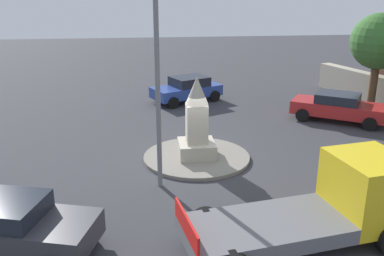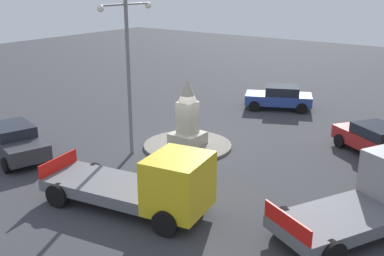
{
  "view_description": "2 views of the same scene",
  "coord_description": "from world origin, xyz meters",
  "px_view_note": "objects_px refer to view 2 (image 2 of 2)",
  "views": [
    {
      "loc": [
        15.37,
        -1.92,
        6.52
      ],
      "look_at": [
        -0.06,
        -0.17,
        1.25
      ],
      "focal_mm": 40.0,
      "sensor_mm": 36.0,
      "label": 1
    },
    {
      "loc": [
        16.23,
        12.15,
        7.58
      ],
      "look_at": [
        0.11,
        0.33,
        1.03
      ],
      "focal_mm": 42.78,
      "sensor_mm": 36.0,
      "label": 2
    }
  ],
  "objects_px": {
    "monument": "(188,118)",
    "car_dark_grey_far_side": "(14,140)",
    "car_red_parked_left": "(379,141)",
    "truck_grey_near_island": "(382,195)",
    "truck_yellow_approaching": "(149,185)",
    "streetlamp": "(128,59)",
    "car_blue_waiting": "(279,97)"
  },
  "relations": [
    {
      "from": "car_dark_grey_far_side",
      "to": "truck_yellow_approaching",
      "type": "xyz_separation_m",
      "value": [
        0.36,
        8.25,
        0.28
      ]
    },
    {
      "from": "car_dark_grey_far_side",
      "to": "truck_yellow_approaching",
      "type": "height_order",
      "value": "truck_yellow_approaching"
    },
    {
      "from": "monument",
      "to": "streetlamp",
      "type": "xyz_separation_m",
      "value": [
        2.2,
        -1.52,
        2.88
      ]
    },
    {
      "from": "monument",
      "to": "truck_grey_near_island",
      "type": "bearing_deg",
      "value": 76.8
    },
    {
      "from": "monument",
      "to": "streetlamp",
      "type": "bearing_deg",
      "value": -34.56
    },
    {
      "from": "streetlamp",
      "to": "car_red_parked_left",
      "type": "relative_size",
      "value": 1.52
    },
    {
      "from": "car_dark_grey_far_side",
      "to": "monument",
      "type": "bearing_deg",
      "value": 135.37
    },
    {
      "from": "streetlamp",
      "to": "car_dark_grey_far_side",
      "type": "bearing_deg",
      "value": -49.83
    },
    {
      "from": "truck_yellow_approaching",
      "to": "truck_grey_near_island",
      "type": "xyz_separation_m",
      "value": [
        -3.71,
        6.49,
        0.04
      ]
    },
    {
      "from": "truck_grey_near_island",
      "to": "truck_yellow_approaching",
      "type": "bearing_deg",
      "value": -60.23
    },
    {
      "from": "car_blue_waiting",
      "to": "car_dark_grey_far_side",
      "type": "bearing_deg",
      "value": -22.91
    },
    {
      "from": "streetlamp",
      "to": "car_dark_grey_far_side",
      "type": "relative_size",
      "value": 1.52
    },
    {
      "from": "monument",
      "to": "car_dark_grey_far_side",
      "type": "height_order",
      "value": "monument"
    },
    {
      "from": "truck_yellow_approaching",
      "to": "truck_grey_near_island",
      "type": "bearing_deg",
      "value": 119.77
    },
    {
      "from": "monument",
      "to": "car_dark_grey_far_side",
      "type": "relative_size",
      "value": 0.67
    },
    {
      "from": "car_red_parked_left",
      "to": "truck_grey_near_island",
      "type": "relative_size",
      "value": 0.78
    },
    {
      "from": "monument",
      "to": "truck_grey_near_island",
      "type": "relative_size",
      "value": 0.52
    },
    {
      "from": "monument",
      "to": "truck_yellow_approaching",
      "type": "distance_m",
      "value": 6.53
    },
    {
      "from": "streetlamp",
      "to": "truck_yellow_approaching",
      "type": "distance_m",
      "value": 6.54
    },
    {
      "from": "car_blue_waiting",
      "to": "truck_grey_near_island",
      "type": "distance_m",
      "value": 13.9
    },
    {
      "from": "streetlamp",
      "to": "monument",
      "type": "bearing_deg",
      "value": 145.44
    },
    {
      "from": "streetlamp",
      "to": "car_blue_waiting",
      "type": "distance_m",
      "value": 11.56
    },
    {
      "from": "monument",
      "to": "streetlamp",
      "type": "distance_m",
      "value": 3.93
    },
    {
      "from": "truck_grey_near_island",
      "to": "monument",
      "type": "bearing_deg",
      "value": -103.2
    },
    {
      "from": "monument",
      "to": "car_blue_waiting",
      "type": "bearing_deg",
      "value": 176.58
    },
    {
      "from": "monument",
      "to": "streetlamp",
      "type": "height_order",
      "value": "streetlamp"
    },
    {
      "from": "monument",
      "to": "car_dark_grey_far_side",
      "type": "bearing_deg",
      "value": -44.63
    },
    {
      "from": "monument",
      "to": "truck_yellow_approaching",
      "type": "bearing_deg",
      "value": 25.34
    },
    {
      "from": "monument",
      "to": "car_blue_waiting",
      "type": "height_order",
      "value": "monument"
    },
    {
      "from": "car_red_parked_left",
      "to": "car_dark_grey_far_side",
      "type": "distance_m",
      "value": 16.15
    },
    {
      "from": "monument",
      "to": "car_red_parked_left",
      "type": "xyz_separation_m",
      "value": [
        -4.01,
        7.56,
        -0.68
      ]
    },
    {
      "from": "car_dark_grey_far_side",
      "to": "truck_yellow_approaching",
      "type": "distance_m",
      "value": 8.27
    }
  ]
}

